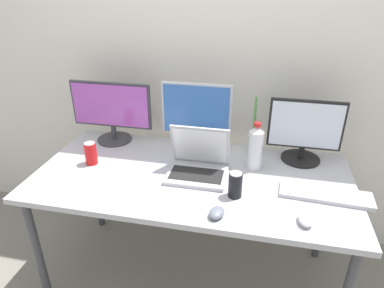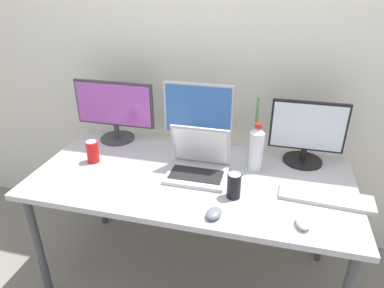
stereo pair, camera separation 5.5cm
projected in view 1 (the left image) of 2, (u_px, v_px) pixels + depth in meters
The scene contains 14 objects.
ground_plane at pixel (192, 276), 2.13m from camera, with size 16.00×16.00×0.00m, color gray.
wall_back at pixel (212, 45), 2.06m from camera, with size 7.00×0.08×2.60m, color silver.
work_desk at pixel (192, 184), 1.83m from camera, with size 1.65×0.80×0.74m.
monitor_left at pixel (111, 110), 2.08m from camera, with size 0.50×0.21×0.38m.
monitor_center at pixel (196, 114), 1.97m from camera, with size 0.40×0.17×0.40m.
monitor_right at pixel (305, 131), 1.86m from camera, with size 0.40×0.22×0.35m.
laptop_silver at pixel (198, 163), 1.79m from camera, with size 0.31×0.25×0.26m.
keyboard_main at pixel (326, 195), 1.62m from camera, with size 0.42×0.13×0.02m, color #B2B2B7.
mouse_by_keyboard at pixel (217, 213), 1.48m from camera, with size 0.06×0.09×0.04m, color slate.
mouse_by_laptop at pixel (306, 219), 1.44m from camera, with size 0.06×0.10×0.04m, color silver.
water_bottle at pixel (256, 148), 1.81m from camera, with size 0.08×0.08×0.27m.
soda_can_near_keyboard at pixel (91, 153), 1.88m from camera, with size 0.07×0.07×0.13m.
soda_can_by_laptop at pixel (235, 185), 1.60m from camera, with size 0.07×0.07×0.13m.
bamboo_vase at pixel (253, 142), 1.99m from camera, with size 0.07×0.07×0.34m.
Camera 1 is at (0.32, -1.50, 1.69)m, focal length 32.00 mm.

